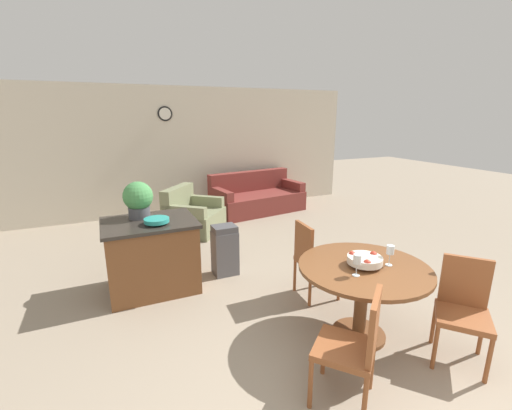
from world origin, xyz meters
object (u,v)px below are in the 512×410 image
dining_table (363,282)px  teal_bowl (157,220)px  potted_plant (138,199)px  dining_chair_far_side (312,257)px  couch (257,198)px  dining_chair_near_left (355,343)px  fruit_bowl (365,260)px  dining_chair_near_right (463,306)px  trash_bin (225,250)px  wine_glass_left (357,260)px  wine_glass_right (390,251)px  armchair (193,217)px  kitchen_island (152,255)px

dining_table → teal_bowl: size_ratio=4.25×
teal_bowl → potted_plant: bearing=113.3°
dining_chair_far_side → couch: dining_chair_far_side is taller
dining_table → potted_plant: (-1.77, 2.01, 0.55)m
couch → dining_chair_far_side: bearing=-112.7°
dining_chair_near_left → fruit_bowl: dining_chair_near_left is taller
dining_chair_near_right → trash_bin: (-1.34, 2.43, -0.17)m
dining_chair_far_side → wine_glass_left: wine_glass_left is taller
trash_bin → wine_glass_right: bearing=-63.4°
dining_chair_near_left → dining_chair_near_right: bearing=-39.9°
dining_chair_near_left → teal_bowl: 2.52m
fruit_bowl → armchair: (-0.70, 3.74, -0.53)m
dining_chair_far_side → wine_glass_left: bearing=-6.8°
dining_chair_far_side → potted_plant: size_ratio=2.03×
dining_chair_near_left → wine_glass_right: wine_glass_right is taller
dining_chair_near_left → wine_glass_right: (0.81, 0.52, 0.39)m
wine_glass_right → potted_plant: potted_plant is taller
wine_glass_left → teal_bowl: teal_bowl is taller
kitchen_island → trash_bin: 0.96m
trash_bin → couch: (1.70, 2.70, -0.05)m
couch → teal_bowl: bearing=-139.9°
dining_chair_near_left → dining_chair_near_right: 1.19m
kitchen_island → fruit_bowl: bearing=-47.1°
fruit_bowl → dining_table: bearing=-72.8°
dining_table → wine_glass_left: bearing=-148.4°
couch → dining_chair_near_left: bearing=-114.8°
dining_chair_near_left → wine_glass_right: bearing=-7.8°
wine_glass_left → potted_plant: potted_plant is taller
kitchen_island → potted_plant: bearing=113.8°
dining_table → kitchen_island: bearing=132.9°
teal_bowl → dining_table: bearing=-45.6°
dining_chair_near_left → fruit_bowl: size_ratio=2.85×
dining_chair_near_left → potted_plant: bearing=73.8°
teal_bowl → potted_plant: size_ratio=0.64×
dining_table → kitchen_island: size_ratio=1.13×
dining_table → dining_chair_near_left: (-0.59, -0.60, -0.07)m
teal_bowl → kitchen_island: bearing=112.7°
dining_chair_far_side → wine_glass_right: bearing=18.4°
dining_chair_near_right → armchair: (-1.31, 4.33, -0.22)m
trash_bin → wine_glass_left: bearing=-74.6°
wine_glass_left → wine_glass_right: (0.42, 0.04, 0.00)m
wine_glass_right → potted_plant: bearing=133.7°
dining_chair_near_right → couch: (0.35, 5.13, -0.21)m
dining_chair_near_left → wine_glass_left: bearing=10.4°
couch → potted_plant: bearing=-145.2°
dining_table → fruit_bowl: bearing=107.2°
dining_chair_near_left → potted_plant: size_ratio=2.03×
fruit_bowl → teal_bowl: teal_bowl is taller
fruit_bowl → wine_glass_right: (0.22, -0.08, 0.08)m
dining_chair_near_left → dining_chair_near_right: size_ratio=1.00×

